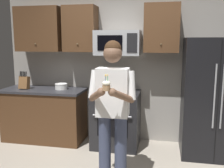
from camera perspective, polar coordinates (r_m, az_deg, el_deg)
The scene contains 10 objects.
wall_back at distance 4.51m, azimuth 3.76°, elevation 3.80°, with size 4.40×0.10×2.60m, color gray.
oven_range at distance 4.32m, azimuth 0.94°, elevation -7.80°, with size 0.76×0.70×0.93m.
microwave at distance 4.24m, azimuth 1.28°, elevation 9.13°, with size 0.74×0.41×0.40m.
refrigerator at distance 4.17m, azimuth 21.57°, elevation -2.90°, with size 0.90×0.75×1.80m.
cabinet_row_upper at distance 4.43m, azimuth -6.08°, elevation 12.08°, with size 2.78×0.36×0.76m.
counter_left at distance 4.74m, azimuth -14.75°, elevation -6.53°, with size 1.44×0.66×0.92m.
knife_block at distance 4.74m, azimuth -18.95°, elevation 0.35°, with size 0.16×0.15×0.32m.
bowl_large_white at distance 4.55m, azimuth -11.24°, elevation -0.48°, with size 0.22×0.22×0.10m.
person at distance 3.07m, azimuth 0.11°, elevation -4.73°, with size 0.60×0.48×1.76m.
cupcake at distance 2.69m, azimuth -1.27°, elevation -0.29°, with size 0.09×0.09×0.17m.
Camera 1 is at (0.60, -2.69, 1.76)m, focal length 41.07 mm.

